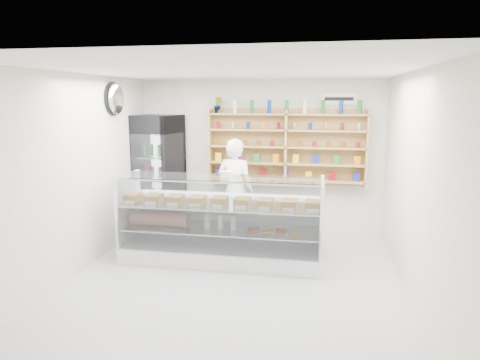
# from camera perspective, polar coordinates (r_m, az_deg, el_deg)

# --- Properties ---
(room) EXTENTS (5.00, 5.00, 5.00)m
(room) POSITION_cam_1_polar(r_m,az_deg,el_deg) (5.55, -0.85, -0.13)
(room) COLOR #B1B1B6
(room) RESTS_ON ground
(display_counter) EXTENTS (3.02, 0.90, 1.32)m
(display_counter) POSITION_cam_1_polar(r_m,az_deg,el_deg) (6.58, -2.49, -7.73)
(display_counter) COLOR white
(display_counter) RESTS_ON floor
(shop_worker) EXTENTS (0.73, 0.56, 1.80)m
(shop_worker) POSITION_cam_1_polar(r_m,az_deg,el_deg) (7.39, -0.65, -1.35)
(shop_worker) COLOR white
(shop_worker) RESTS_ON floor
(drinks_cooler) EXTENTS (0.91, 0.90, 2.16)m
(drinks_cooler) POSITION_cam_1_polar(r_m,az_deg,el_deg) (8.10, -10.87, 0.87)
(drinks_cooler) COLOR black
(drinks_cooler) RESTS_ON floor
(wall_shelving) EXTENTS (2.84, 0.28, 1.33)m
(wall_shelving) POSITION_cam_1_polar(r_m,az_deg,el_deg) (7.75, 6.16, 4.37)
(wall_shelving) COLOR tan
(wall_shelving) RESTS_ON back_wall
(potted_plant) EXTENTS (0.19, 0.17, 0.29)m
(potted_plant) POSITION_cam_1_polar(r_m,az_deg,el_deg) (7.89, -2.95, 9.97)
(potted_plant) COLOR #1E6626
(potted_plant) RESTS_ON wall_shelving
(security_mirror) EXTENTS (0.15, 0.50, 0.50)m
(security_mirror) POSITION_cam_1_polar(r_m,az_deg,el_deg) (7.30, -16.19, 10.36)
(security_mirror) COLOR silver
(security_mirror) RESTS_ON left_wall
(wall_sign) EXTENTS (0.62, 0.03, 0.20)m
(wall_sign) POSITION_cam_1_polar(r_m,az_deg,el_deg) (7.82, 13.06, 10.50)
(wall_sign) COLOR white
(wall_sign) RESTS_ON back_wall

